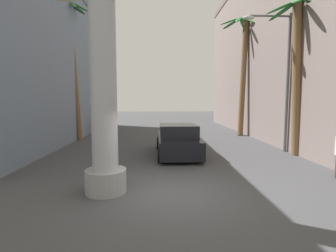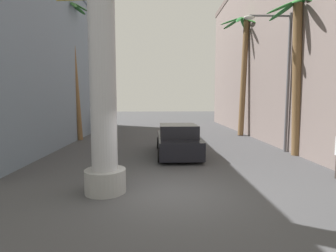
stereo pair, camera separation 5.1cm
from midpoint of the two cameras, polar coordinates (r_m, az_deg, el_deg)
The scene contains 11 objects.
ground_plane at distance 17.80m, azimuth -0.49°, elevation -3.17°, with size 86.71×86.71×0.00m, color #424244.
building_left at distance 20.95m, azimuth -28.74°, elevation 11.95°, with size 7.49×21.25×10.53m.
building_right at distance 22.70m, azimuth 25.50°, elevation 14.87°, with size 6.57×25.58×13.12m.
neon_sign_pole at distance 8.28m, azimuth -14.15°, elevation 24.33°, with size 3.41×1.21×11.48m.
street_lamp at distance 15.09m, azimuth 23.53°, elevation 11.24°, with size 2.50×0.28×7.16m.
car_lead at distance 13.15m, azimuth 2.26°, elevation -3.27°, with size 2.13×4.79×1.56m.
palm_tree_far_left at distance 25.39m, azimuth -15.02°, elevation 8.67°, with size 3.35×3.28×6.31m.
palm_tree_mid_right at distance 21.36m, azimuth 16.08°, elevation 12.36°, with size 3.23×2.89×9.03m.
palm_tree_near_right at distance 14.49m, azimuth 26.43°, elevation 12.03°, with size 3.12×2.77×7.53m.
palm_tree_mid_left at distance 19.07m, azimuth -19.73°, elevation 13.07°, with size 2.49×2.33×9.08m.
pedestrian_far_left at distance 21.76m, azimuth -15.09°, elevation 0.81°, with size 0.35×0.35×1.65m.
Camera 2 is at (-0.38, -7.58, 2.77)m, focal length 28.00 mm.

